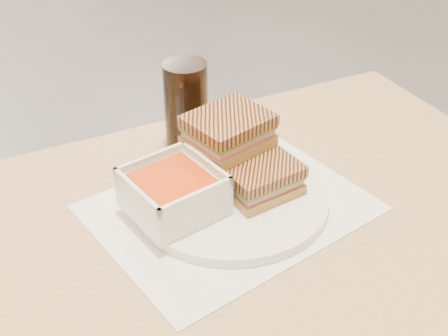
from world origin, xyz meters
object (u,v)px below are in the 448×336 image
main_table (185,311)px  soup_bowl (173,193)px  plate (231,197)px  cola_glass (186,107)px  panini_lower (260,178)px

main_table → soup_bowl: bearing=68.1°
plate → soup_bowl: size_ratio=2.28×
plate → soup_bowl: bearing=172.5°
cola_glass → plate: bearing=-98.2°
plate → soup_bowl: (-0.09, 0.01, 0.04)m
main_table → soup_bowl: 0.18m
soup_bowl → cola_glass: size_ratio=0.83×
soup_bowl → panini_lower: (0.13, -0.03, -0.00)m
plate → cola_glass: cola_glass is taller
panini_lower → main_table: bearing=-165.6°
panini_lower → plate: bearing=153.1°
plate → panini_lower: size_ratio=2.71×
main_table → plate: bearing=26.8°
main_table → plate: plate is taller
soup_bowl → panini_lower: bearing=-13.8°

